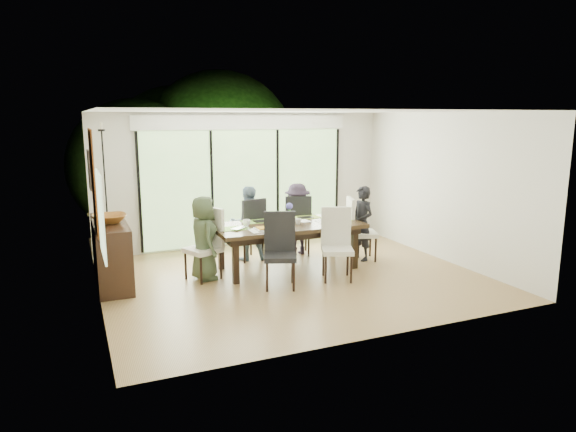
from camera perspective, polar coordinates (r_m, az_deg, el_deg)
name	(u,v)px	position (r m, az deg, el deg)	size (l,w,h in m)	color
floor	(294,278)	(8.51, 0.66, -6.96)	(6.00, 5.00, 0.01)	brown
ceiling	(294,111)	(8.09, 0.71, 11.62)	(6.00, 5.00, 0.01)	white
wall_back	(245,180)	(10.52, -4.83, 4.05)	(6.00, 0.02, 2.70)	silver
wall_front	(381,228)	(6.02, 10.33, -1.37)	(6.00, 0.02, 2.70)	beige
wall_left	(93,211)	(7.52, -20.82, 0.56)	(0.02, 5.00, 2.70)	beige
wall_right	(445,187)	(9.78, 17.08, 3.08)	(0.02, 5.00, 2.70)	white
glass_doors	(245,187)	(10.50, -4.75, 3.21)	(4.20, 0.02, 2.30)	#598C3F
blinds_header	(245,122)	(10.39, -4.84, 10.32)	(4.40, 0.06, 0.28)	white
mullion_a	(139,193)	(10.04, -16.19, 2.45)	(0.05, 0.04, 2.30)	black
mullion_b	(212,189)	(10.29, -8.44, 2.97)	(0.05, 0.04, 2.30)	black
mullion_c	(278,185)	(10.73, -1.17, 3.42)	(0.05, 0.04, 2.30)	black
mullion_d	(337,182)	(11.32, 5.44, 3.77)	(0.05, 0.04, 2.30)	black
side_window	(101,215)	(6.32, -20.07, 0.11)	(0.02, 0.90, 1.00)	#8CAD7F
deck	(233,237)	(11.60, -6.09, -2.34)	(6.00, 1.80, 0.10)	brown
rail_top	(223,205)	(12.23, -7.25, 1.20)	(6.00, 0.08, 0.06)	brown
foliage_left	(137,167)	(12.75, -16.43, 5.27)	(3.20, 3.20, 3.20)	#14380F
foliage_mid	(220,148)	(13.73, -7.60, 7.51)	(4.00, 4.00, 4.00)	#14380F
foliage_right	(294,168)	(13.62, 0.72, 5.30)	(2.80, 2.80, 2.80)	#14380F
foliage_far	(177,154)	(14.19, -12.26, 6.74)	(3.60, 3.60, 3.60)	#14380F
table_top	(288,226)	(8.84, -0.02, -1.09)	(2.56, 1.17, 0.06)	black
table_apron	(288,231)	(8.86, -0.02, -1.69)	(2.34, 0.96, 0.11)	black
table_leg_fl	(236,261)	(8.18, -5.84, -5.02)	(0.10, 0.10, 0.74)	black
table_leg_fr	(354,248)	(9.03, 7.39, -3.52)	(0.10, 0.10, 0.74)	black
table_leg_bl	(221,249)	(8.98, -7.47, -3.61)	(0.10, 0.10, 0.74)	black
table_leg_br	(331,237)	(9.76, 4.85, -2.37)	(0.10, 0.10, 0.74)	black
chair_left_end	(203,244)	(8.42, -9.47, -3.12)	(0.49, 0.49, 1.17)	white
chair_right_end	(363,229)	(9.55, 8.30, -1.40)	(0.49, 0.49, 1.17)	silver
chair_far_left	(247,228)	(9.50, -4.52, -1.38)	(0.49, 0.49, 1.17)	black
chair_far_right	(297,224)	(9.85, 1.00, -0.90)	(0.49, 0.49, 1.17)	black
chair_near_left	(280,251)	(7.91, -0.89, -3.89)	(0.49, 0.49, 1.17)	black
chair_near_right	(337,245)	(8.33, 5.51, -3.18)	(0.49, 0.49, 1.17)	silver
person_left_end	(204,238)	(8.40, -9.36, -2.44)	(0.64, 0.40, 1.37)	#3F4F35
person_right_end	(362,223)	(9.52, 8.22, -0.81)	(0.64, 0.40, 1.37)	black
person_far_left	(248,223)	(9.46, -4.49, -0.81)	(0.64, 0.40, 1.37)	#6E889E
person_far_right	(297,219)	(9.81, 1.05, -0.34)	(0.64, 0.40, 1.37)	#251C2A
placemat_left	(235,228)	(8.51, -5.92, -1.38)	(0.47, 0.34, 0.01)	#7EBD43
placemat_right	(337,219)	(9.23, 5.42, -0.38)	(0.47, 0.34, 0.01)	#8CC044
placemat_far_l	(255,221)	(9.03, -3.64, -0.61)	(0.47, 0.34, 0.01)	#77AF3E
placemat_far_r	(307,217)	(9.41, 2.12, -0.13)	(0.47, 0.34, 0.01)	#9DC145
placemat_paper	(264,230)	(8.36, -2.69, -1.56)	(0.47, 0.34, 0.01)	white
tablet_far_l	(262,221)	(9.02, -2.93, -0.56)	(0.28, 0.19, 0.01)	black
tablet_far_r	(306,217)	(9.34, 1.97, -0.16)	(0.26, 0.18, 0.01)	black
papers	(325,221)	(9.08, 4.18, -0.57)	(0.32, 0.23, 0.00)	white
platter_base	(264,229)	(8.35, -2.69, -1.45)	(0.28, 0.28, 0.03)	white
platter_snacks	(264,228)	(8.35, -2.69, -1.32)	(0.21, 0.21, 0.01)	#C28016
vase	(289,220)	(8.88, 0.15, -0.39)	(0.09, 0.09, 0.13)	silver
hyacinth_stems	(289,212)	(8.86, 0.16, 0.42)	(0.04, 0.04, 0.17)	#337226
hyacinth_blooms	(289,206)	(8.84, 0.16, 1.10)	(0.12, 0.12, 0.12)	#514BBD
laptop	(243,228)	(8.44, -5.07, -1.38)	(0.35, 0.23, 0.03)	silver
cup_a	(246,223)	(8.71, -4.64, -0.74)	(0.13, 0.13, 0.10)	white
cup_b	(298,222)	(8.79, 1.14, -0.62)	(0.11, 0.11, 0.10)	white
cup_c	(327,216)	(9.24, 4.31, -0.05)	(0.13, 0.13, 0.10)	white
book	(300,222)	(8.97, 1.33, -0.63)	(0.17, 0.24, 0.02)	white
sideboard	(111,252)	(8.64, -19.05, -3.82)	(0.50, 1.77, 1.00)	black
bowl	(109,219)	(8.42, -19.24, -0.28)	(0.53, 0.53, 0.13)	brown
candlestick_base	(107,216)	(8.87, -19.43, -0.02)	(0.11, 0.11, 0.04)	black
candlestick_shaft	(104,174)	(8.77, -19.72, 4.46)	(0.03, 0.03, 1.38)	black
candlestick_pan	(101,130)	(8.72, -20.02, 8.94)	(0.11, 0.11, 0.03)	black
candle	(101,126)	(8.72, -20.05, 9.38)	(0.04, 0.04, 0.11)	silver
tapestry	(93,182)	(7.87, -20.83, 3.58)	(0.02, 1.00, 1.50)	#944415
art_frame	(89,170)	(9.16, -21.21, 4.82)	(0.03, 0.55, 0.65)	black
art_canvas	(91,170)	(9.16, -21.08, 4.83)	(0.01, 0.45, 0.55)	#1A5156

